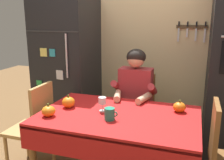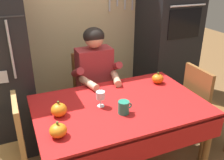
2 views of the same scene
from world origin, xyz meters
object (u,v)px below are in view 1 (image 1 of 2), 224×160
pumpkin_large (179,107)px  pumpkin_small (49,111)px  wine_glass (102,101)px  chair_behind_person (137,109)px  seated_person (134,96)px  pumpkin_medium (68,102)px  coffee_mug (110,114)px  dining_table (117,124)px  refrigerator (68,71)px  chair_left_side (35,124)px

pumpkin_large → pumpkin_small: pumpkin_small is taller
wine_glass → pumpkin_large: 0.70m
chair_behind_person → wine_glass: (-0.16, -0.74, 0.32)m
seated_person → pumpkin_large: bearing=-34.9°
pumpkin_large → pumpkin_medium: pumpkin_medium is taller
coffee_mug → pumpkin_large: bearing=34.4°
dining_table → wine_glass: size_ratio=10.52×
pumpkin_medium → pumpkin_small: (-0.06, -0.25, -0.00)m
wine_glass → chair_behind_person: bearing=77.5°
chair_behind_person → seated_person: 0.29m
refrigerator → wine_glass: 1.15m
refrigerator → pumpkin_large: refrigerator is taller
seated_person → pumpkin_medium: size_ratio=9.96×
coffee_mug → pumpkin_small: (-0.53, -0.09, -0.00)m
dining_table → pumpkin_large: 0.58m
refrigerator → coffee_mug: 1.36m
dining_table → wine_glass: (-0.16, 0.05, 0.18)m
refrigerator → pumpkin_small: 1.17m
dining_table → wine_glass: wine_glass is taller
refrigerator → chair_left_side: 0.92m
refrigerator → seated_person: refrigerator is taller
pumpkin_medium → chair_left_side: bearing=178.6°
chair_left_side → pumpkin_medium: chair_left_side is taller
chair_left_side → pumpkin_medium: (0.40, -0.01, 0.28)m
dining_table → chair_behind_person: size_ratio=1.51×
coffee_mug → pumpkin_large: (0.54, 0.37, -0.01)m
pumpkin_large → pumpkin_small: 1.16m
chair_left_side → chair_behind_person: bearing=39.3°
chair_behind_person → pumpkin_medium: (-0.51, -0.75, 0.28)m
seated_person → wine_glass: (-0.16, -0.55, 0.10)m
chair_left_side → pumpkin_large: (1.41, 0.20, 0.27)m
chair_left_side → coffee_mug: bearing=-10.9°
pumpkin_large → chair_left_side: bearing=-171.9°
coffee_mug → pumpkin_large: pumpkin_large is taller
coffee_mug → dining_table: bearing=75.1°
coffee_mug → pumpkin_medium: pumpkin_medium is taller
chair_behind_person → wine_glass: chair_behind_person is taller
dining_table → chair_left_side: chair_left_side is taller
dining_table → pumpkin_large: size_ratio=12.28×
chair_behind_person → pumpkin_large: chair_behind_person is taller
dining_table → pumpkin_medium: size_ratio=11.20×
refrigerator → chair_behind_person: size_ratio=1.94×
dining_table → coffee_mug: 0.18m
chair_behind_person → pumpkin_medium: 0.95m
dining_table → seated_person: seated_person is taller
coffee_mug → pumpkin_small: bearing=-170.0°
coffee_mug → chair_left_side: bearing=169.1°
chair_behind_person → seated_person: bearing=-90.0°
seated_person → wine_glass: bearing=-106.5°
refrigerator → wine_glass: (0.79, -0.83, -0.07)m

